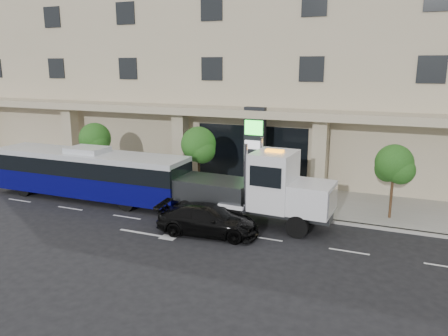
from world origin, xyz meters
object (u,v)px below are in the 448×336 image
Objects in this scene: tow_truck at (258,190)px; signage_pylon at (255,149)px; black_sedan at (208,220)px; city_bus at (89,173)px.

signage_pylon is (-2.00, 5.31, 1.12)m from tow_truck.
tow_truck reaches higher than black_sedan.
city_bus is at bearing -177.91° from tow_truck.
tow_truck is 3.21m from black_sedan.
tow_truck is 1.78× the size of signage_pylon.
tow_truck reaches higher than city_bus.
city_bus is 10.58m from signage_pylon.
tow_truck is at bearing -1.18° from city_bus.
signage_pylon is at bearing 29.01° from city_bus.
tow_truck is at bearing -42.49° from black_sedan.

